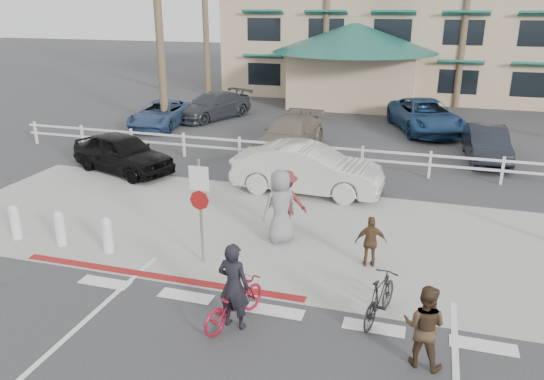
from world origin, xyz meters
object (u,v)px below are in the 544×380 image
(bike_red, at_px, (234,302))
(car_red_compact, at_px, (123,153))
(bike_black, at_px, (380,298))
(car_white_sedan, at_px, (307,169))
(sign_post, at_px, (201,206))

(bike_red, distance_m, car_red_compact, 10.91)
(car_red_compact, bearing_deg, bike_black, -105.74)
(car_white_sedan, bearing_deg, bike_red, -175.47)
(bike_black, bearing_deg, car_red_compact, -20.36)
(bike_red, height_order, car_white_sedan, car_white_sedan)
(bike_black, height_order, car_red_compact, car_red_compact)
(bike_red, bearing_deg, sign_post, -33.93)
(bike_red, xyz_separation_m, bike_black, (2.72, 0.93, 0.03))
(bike_red, distance_m, bike_black, 2.87)
(bike_black, xyz_separation_m, car_red_compact, (-10.12, 7.09, 0.24))
(bike_red, height_order, bike_black, bike_black)
(sign_post, distance_m, bike_black, 4.63)
(bike_black, height_order, car_white_sedan, car_white_sedan)
(bike_red, distance_m, car_white_sedan, 7.80)
(sign_post, distance_m, bike_red, 2.90)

